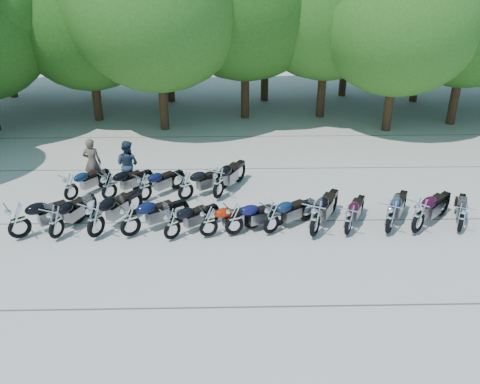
{
  "coord_description": "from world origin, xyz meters",
  "views": [
    {
      "loc": [
        -0.34,
        -13.38,
        8.28
      ],
      "look_at": [
        0.0,
        1.5,
        1.1
      ],
      "focal_mm": 38.0,
      "sensor_mm": 36.0,
      "label": 1
    }
  ],
  "objects_px": {
    "motorcycle_13": "(70,186)",
    "motorcycle_17": "(218,182)",
    "motorcycle_7": "(272,217)",
    "motorcycle_14": "(109,185)",
    "motorcycle_0": "(18,220)",
    "motorcycle_6": "(234,219)",
    "motorcycle_12": "(462,217)",
    "motorcycle_3": "(130,219)",
    "rider_0": "(92,162)",
    "motorcycle_1": "(55,221)",
    "motorcycle_15": "(144,187)",
    "motorcycle_5": "(209,221)",
    "motorcycle_2": "(95,218)",
    "motorcycle_11": "(419,215)",
    "motorcycle_4": "(172,223)",
    "motorcycle_9": "(349,219)",
    "motorcycle_10": "(391,216)",
    "rider_1": "(128,164)",
    "motorcycle_8": "(315,218)",
    "motorcycle_16": "(185,185)"
  },
  "relations": [
    {
      "from": "motorcycle_13",
      "to": "motorcycle_14",
      "type": "bearing_deg",
      "value": -142.99
    },
    {
      "from": "motorcycle_9",
      "to": "rider_0",
      "type": "distance_m",
      "value": 9.82
    },
    {
      "from": "motorcycle_14",
      "to": "motorcycle_6",
      "type": "bearing_deg",
      "value": -162.25
    },
    {
      "from": "motorcycle_16",
      "to": "motorcycle_6",
      "type": "bearing_deg",
      "value": 177.58
    },
    {
      "from": "motorcycle_13",
      "to": "motorcycle_17",
      "type": "height_order",
      "value": "motorcycle_17"
    },
    {
      "from": "motorcycle_17",
      "to": "motorcycle_5",
      "type": "bearing_deg",
      "value": 110.97
    },
    {
      "from": "motorcycle_5",
      "to": "rider_0",
      "type": "xyz_separation_m",
      "value": [
        -4.54,
        4.08,
        0.34
      ]
    },
    {
      "from": "motorcycle_2",
      "to": "motorcycle_4",
      "type": "bearing_deg",
      "value": -154.45
    },
    {
      "from": "motorcycle_2",
      "to": "motorcycle_17",
      "type": "height_order",
      "value": "motorcycle_2"
    },
    {
      "from": "motorcycle_1",
      "to": "motorcycle_10",
      "type": "height_order",
      "value": "motorcycle_10"
    },
    {
      "from": "motorcycle_7",
      "to": "motorcycle_17",
      "type": "distance_m",
      "value": 3.07
    },
    {
      "from": "motorcycle_0",
      "to": "motorcycle_6",
      "type": "height_order",
      "value": "motorcycle_0"
    },
    {
      "from": "rider_1",
      "to": "motorcycle_13",
      "type": "bearing_deg",
      "value": 57.05
    },
    {
      "from": "motorcycle_1",
      "to": "motorcycle_2",
      "type": "relative_size",
      "value": 0.9
    },
    {
      "from": "motorcycle_1",
      "to": "motorcycle_11",
      "type": "height_order",
      "value": "motorcycle_11"
    },
    {
      "from": "motorcycle_15",
      "to": "motorcycle_1",
      "type": "bearing_deg",
      "value": 90.95
    },
    {
      "from": "motorcycle_2",
      "to": "motorcycle_13",
      "type": "distance_m",
      "value": 3.04
    },
    {
      "from": "motorcycle_12",
      "to": "motorcycle_17",
      "type": "distance_m",
      "value": 8.17
    },
    {
      "from": "motorcycle_1",
      "to": "motorcycle_2",
      "type": "height_order",
      "value": "motorcycle_2"
    },
    {
      "from": "rider_0",
      "to": "motorcycle_13",
      "type": "bearing_deg",
      "value": 75.73
    },
    {
      "from": "motorcycle_13",
      "to": "rider_1",
      "type": "height_order",
      "value": "rider_1"
    },
    {
      "from": "motorcycle_7",
      "to": "motorcycle_14",
      "type": "relative_size",
      "value": 1.03
    },
    {
      "from": "rider_0",
      "to": "motorcycle_16",
      "type": "bearing_deg",
      "value": 162.5
    },
    {
      "from": "motorcycle_8",
      "to": "rider_0",
      "type": "bearing_deg",
      "value": 0.05
    },
    {
      "from": "motorcycle_3",
      "to": "rider_0",
      "type": "height_order",
      "value": "rider_0"
    },
    {
      "from": "motorcycle_17",
      "to": "rider_0",
      "type": "xyz_separation_m",
      "value": [
        -4.8,
        1.39,
        0.24
      ]
    },
    {
      "from": "motorcycle_2",
      "to": "motorcycle_3",
      "type": "xyz_separation_m",
      "value": [
        1.07,
        0.02,
        -0.05
      ]
    },
    {
      "from": "motorcycle_6",
      "to": "motorcycle_15",
      "type": "bearing_deg",
      "value": 28.06
    },
    {
      "from": "motorcycle_5",
      "to": "motorcycle_12",
      "type": "xyz_separation_m",
      "value": [
        8.03,
        0.13,
        -0.03
      ]
    },
    {
      "from": "motorcycle_14",
      "to": "motorcycle_7",
      "type": "bearing_deg",
      "value": -156.31
    },
    {
      "from": "motorcycle_11",
      "to": "motorcycle_13",
      "type": "bearing_deg",
      "value": 33.08
    },
    {
      "from": "motorcycle_9",
      "to": "motorcycle_10",
      "type": "relative_size",
      "value": 0.9
    },
    {
      "from": "motorcycle_1",
      "to": "motorcycle_13",
      "type": "height_order",
      "value": "motorcycle_1"
    },
    {
      "from": "motorcycle_11",
      "to": "motorcycle_8",
      "type": "bearing_deg",
      "value": 47.97
    },
    {
      "from": "motorcycle_3",
      "to": "motorcycle_17",
      "type": "xyz_separation_m",
      "value": [
        2.71,
        2.63,
        0.03
      ]
    },
    {
      "from": "motorcycle_0",
      "to": "motorcycle_12",
      "type": "bearing_deg",
      "value": -125.06
    },
    {
      "from": "motorcycle_6",
      "to": "motorcycle_12",
      "type": "distance_m",
      "value": 7.22
    },
    {
      "from": "motorcycle_4",
      "to": "motorcycle_13",
      "type": "distance_m",
      "value": 4.8
    },
    {
      "from": "motorcycle_3",
      "to": "motorcycle_15",
      "type": "xyz_separation_m",
      "value": [
        0.07,
        2.5,
        -0.07
      ]
    },
    {
      "from": "motorcycle_13",
      "to": "motorcycle_14",
      "type": "relative_size",
      "value": 0.97
    },
    {
      "from": "motorcycle_1",
      "to": "motorcycle_11",
      "type": "distance_m",
      "value": 11.37
    },
    {
      "from": "motorcycle_5",
      "to": "motorcycle_13",
      "type": "relative_size",
      "value": 1.01
    },
    {
      "from": "motorcycle_2",
      "to": "motorcycle_17",
      "type": "bearing_deg",
      "value": -115.19
    },
    {
      "from": "motorcycle_7",
      "to": "motorcycle_16",
      "type": "xyz_separation_m",
      "value": [
        -2.89,
        2.44,
        0.01
      ]
    },
    {
      "from": "motorcycle_16",
      "to": "motorcycle_7",
      "type": "bearing_deg",
      "value": -167.07
    },
    {
      "from": "motorcycle_4",
      "to": "rider_1",
      "type": "distance_m",
      "value": 4.5
    },
    {
      "from": "motorcycle_12",
      "to": "rider_0",
      "type": "bearing_deg",
      "value": 6.32
    },
    {
      "from": "motorcycle_1",
      "to": "rider_0",
      "type": "distance_m",
      "value": 4.08
    },
    {
      "from": "motorcycle_5",
      "to": "motorcycle_10",
      "type": "bearing_deg",
      "value": -111.65
    },
    {
      "from": "motorcycle_4",
      "to": "motorcycle_14",
      "type": "height_order",
      "value": "motorcycle_14"
    }
  ]
}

